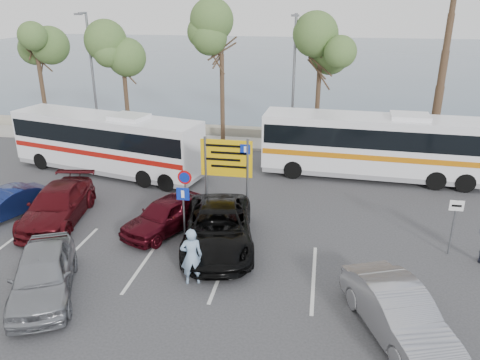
% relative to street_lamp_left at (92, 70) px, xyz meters
% --- Properties ---
extents(ground, '(120.00, 120.00, 0.00)m').
position_rel_street_lamp_left_xyz_m(ground, '(10.00, -13.52, -4.60)').
color(ground, '#323234').
rests_on(ground, ground).
extents(kerb_strip, '(44.00, 2.40, 0.15)m').
position_rel_street_lamp_left_xyz_m(kerb_strip, '(10.00, 0.48, -4.52)').
color(kerb_strip, '#9C978D').
rests_on(kerb_strip, ground).
extents(seawall, '(48.00, 0.80, 0.60)m').
position_rel_street_lamp_left_xyz_m(seawall, '(10.00, 2.48, -4.30)').
color(seawall, gray).
rests_on(seawall, ground).
extents(sea, '(140.00, 140.00, 0.00)m').
position_rel_street_lamp_left_xyz_m(sea, '(10.00, 46.48, -4.59)').
color(sea, '#42586A').
rests_on(sea, ground).
extents(tree_far_left, '(3.20, 3.20, 7.60)m').
position_rel_street_lamp_left_xyz_m(tree_far_left, '(-4.00, 0.48, 1.73)').
color(tree_far_left, '#382619').
rests_on(tree_far_left, kerb_strip).
extents(tree_left, '(3.20, 3.20, 7.20)m').
position_rel_street_lamp_left_xyz_m(tree_left, '(2.00, 0.48, 1.41)').
color(tree_left, '#382619').
rests_on(tree_left, kerb_strip).
extents(tree_mid, '(3.20, 3.20, 8.00)m').
position_rel_street_lamp_left_xyz_m(tree_mid, '(8.50, 0.48, 2.06)').
color(tree_mid, '#382619').
rests_on(tree_mid, kerb_strip).
extents(tree_right, '(3.20, 3.20, 7.40)m').
position_rel_street_lamp_left_xyz_m(tree_right, '(14.50, 0.48, 1.57)').
color(tree_right, '#382619').
rests_on(tree_right, kerb_strip).
extents(street_lamp_left, '(0.45, 1.15, 8.01)m').
position_rel_street_lamp_left_xyz_m(street_lamp_left, '(0.00, 0.00, 0.00)').
color(street_lamp_left, slate).
rests_on(street_lamp_left, kerb_strip).
extents(street_lamp_right, '(0.45, 1.15, 8.01)m').
position_rel_street_lamp_left_xyz_m(street_lamp_right, '(13.00, 0.00, 0.00)').
color(street_lamp_right, slate).
rests_on(street_lamp_right, kerb_strip).
extents(direction_sign, '(2.20, 0.12, 3.60)m').
position_rel_street_lamp_left_xyz_m(direction_sign, '(11.00, -10.32, -2.17)').
color(direction_sign, slate).
rests_on(direction_sign, ground).
extents(sign_no_stop, '(0.60, 0.08, 2.35)m').
position_rel_street_lamp_left_xyz_m(sign_no_stop, '(9.40, -11.13, -3.02)').
color(sign_no_stop, slate).
rests_on(sign_no_stop, ground).
extents(sign_parking, '(0.50, 0.07, 2.25)m').
position_rel_street_lamp_left_xyz_m(sign_parking, '(9.80, -12.73, -3.13)').
color(sign_parking, slate).
rests_on(sign_parking, ground).
extents(sign_taxi, '(0.50, 0.07, 2.20)m').
position_rel_street_lamp_left_xyz_m(sign_taxi, '(19.80, -12.03, -3.18)').
color(sign_taxi, slate).
rests_on(sign_taxi, ground).
extents(lane_markings, '(12.02, 4.20, 0.01)m').
position_rel_street_lamp_left_xyz_m(lane_markings, '(8.86, -14.52, -4.60)').
color(lane_markings, silver).
rests_on(lane_markings, ground).
extents(coach_bus_left, '(11.08, 4.74, 3.38)m').
position_rel_street_lamp_left_xyz_m(coach_bus_left, '(3.50, -5.99, -3.03)').
color(coach_bus_left, white).
rests_on(coach_bus_left, ground).
extents(coach_bus_right, '(11.41, 2.96, 3.52)m').
position_rel_street_lamp_left_xyz_m(coach_bus_right, '(17.50, -4.21, -2.96)').
color(coach_bus_right, white).
rests_on(coach_bus_right, ground).
extents(car_silver_a, '(3.54, 4.88, 1.54)m').
position_rel_street_lamp_left_xyz_m(car_silver_a, '(6.40, -17.02, -3.83)').
color(car_silver_a, gray).
rests_on(car_silver_a, ground).
extents(car_blue, '(2.65, 3.99, 1.24)m').
position_rel_street_lamp_left_xyz_m(car_blue, '(1.56, -12.02, -3.98)').
color(car_blue, '#0F1A49').
rests_on(car_blue, ground).
extents(car_maroon, '(2.86, 5.39, 1.49)m').
position_rel_street_lamp_left_xyz_m(car_maroon, '(4.00, -12.02, -3.86)').
color(car_maroon, '#4A0C12').
rests_on(car_maroon, ground).
extents(car_red, '(3.25, 4.41, 1.40)m').
position_rel_street_lamp_left_xyz_m(car_red, '(8.80, -12.02, -3.90)').
color(car_red, '#410911').
rests_on(car_red, ground).
extents(suv_black, '(3.64, 6.02, 1.56)m').
position_rel_street_lamp_left_xyz_m(suv_black, '(11.20, -12.95, -3.82)').
color(suv_black, black).
rests_on(suv_black, ground).
extents(car_silver_b, '(3.14, 4.73, 1.47)m').
position_rel_street_lamp_left_xyz_m(car_silver_b, '(17.27, -17.02, -3.86)').
color(car_silver_b, gray).
rests_on(car_silver_b, ground).
extents(pedestrian_near, '(0.85, 0.70, 2.01)m').
position_rel_street_lamp_left_xyz_m(pedestrian_near, '(10.88, -15.52, -3.59)').
color(pedestrian_near, '#809DBA').
rests_on(pedestrian_near, ground).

